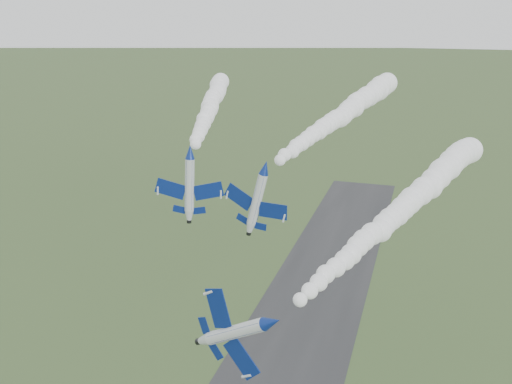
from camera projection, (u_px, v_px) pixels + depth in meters
The scene contains 7 objects.
runway at pixel (281, 374), 108.36m from camera, with size 24.00×260.00×0.04m, color #2C2C2E.
jet_lead at pixel (272, 322), 64.98m from camera, with size 6.99×14.19×10.30m.
smoke_trail_jet_lead at pixel (405, 205), 93.93m from camera, with size 5.39×70.36×5.39m, color white, non-canonical shape.
jet_pair_left at pixel (190, 152), 86.26m from camera, with size 10.67×12.46×3.13m.
smoke_trail_jet_pair_left at pixel (211, 104), 122.99m from camera, with size 4.63×71.22×4.63m, color white, non-canonical shape.
jet_pair_right at pixel (265, 168), 83.99m from camera, with size 10.33×12.61×3.76m.
smoke_trail_jet_pair_right at pixel (345, 113), 116.39m from camera, with size 5.27×71.26×5.27m, color white, non-canonical shape.
Camera 1 is at (22.76, -59.71, 66.39)m, focal length 40.00 mm.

